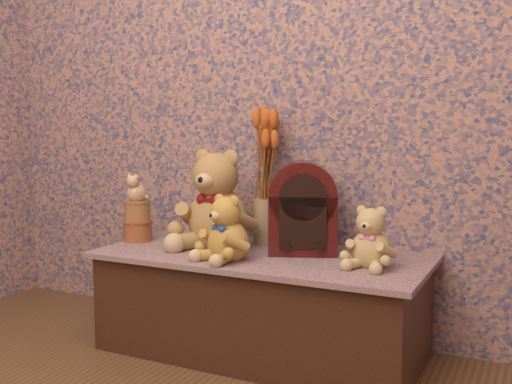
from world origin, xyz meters
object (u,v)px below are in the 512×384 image
at_px(teddy_large, 218,195).
at_px(ceramic_vase, 266,221).
at_px(teddy_small, 371,234).
at_px(cathedral_radio, 303,207).
at_px(teddy_medium, 228,225).
at_px(biscuit_tin_lower, 138,231).
at_px(cat_figurine, 137,186).

bearing_deg(teddy_large, ceramic_vase, 45.22).
bearing_deg(teddy_small, cathedral_radio, 164.65).
relative_size(teddy_medium, ceramic_vase, 1.37).
distance_m(cathedral_radio, biscuit_tin_lower, 0.73).
bearing_deg(teddy_small, teddy_large, 178.86).
bearing_deg(biscuit_tin_lower, cat_figurine, 0.00).
height_order(teddy_large, cathedral_radio, teddy_large).
relative_size(teddy_large, cat_figurine, 3.36).
bearing_deg(teddy_medium, cat_figurine, -174.44).
height_order(teddy_medium, ceramic_vase, teddy_medium).
bearing_deg(cathedral_radio, teddy_large, 164.66).
bearing_deg(cat_figurine, teddy_large, 1.63).
relative_size(teddy_medium, cat_figurine, 2.05).
bearing_deg(ceramic_vase, teddy_large, -136.11).
height_order(ceramic_vase, biscuit_tin_lower, ceramic_vase).
bearing_deg(teddy_large, cat_figurine, -170.50).
height_order(cathedral_radio, cat_figurine, cathedral_radio).
height_order(teddy_small, cathedral_radio, cathedral_radio).
bearing_deg(teddy_small, teddy_medium, -160.76).
xyz_separation_m(teddy_large, biscuit_tin_lower, (-0.36, -0.05, -0.17)).
relative_size(teddy_large, ceramic_vase, 2.25).
relative_size(cathedral_radio, biscuit_tin_lower, 2.97).
distance_m(teddy_large, cat_figurine, 0.37).
relative_size(teddy_small, ceramic_vase, 1.22).
height_order(biscuit_tin_lower, cat_figurine, cat_figurine).
bearing_deg(teddy_large, teddy_medium, -50.56).
distance_m(teddy_medium, ceramic_vase, 0.34).
bearing_deg(teddy_medium, biscuit_tin_lower, -174.44).
bearing_deg(teddy_small, biscuit_tin_lower, -175.91).
distance_m(teddy_medium, cathedral_radio, 0.31).
bearing_deg(teddy_medium, teddy_large, 149.16).
xyz_separation_m(teddy_medium, cathedral_radio, (0.20, 0.23, 0.05)).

